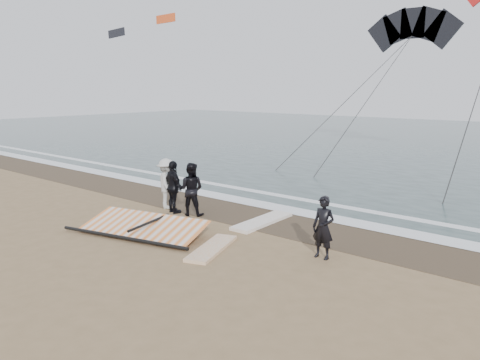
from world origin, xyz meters
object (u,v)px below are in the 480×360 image
at_px(board_cream, 262,221).
at_px(sail_rig, 146,227).
at_px(board_white, 212,248).
at_px(man_main, 323,227).

distance_m(board_cream, sail_rig, 3.87).
height_order(board_white, sail_rig, sail_rig).
xyz_separation_m(board_white, board_cream, (-0.50, 3.02, 0.01)).
xyz_separation_m(man_main, board_cream, (-3.21, 1.60, -0.79)).
distance_m(man_main, sail_rig, 5.62).
distance_m(board_white, sail_rig, 2.63).
bearing_deg(board_white, man_main, 7.93).
xyz_separation_m(man_main, board_white, (-2.71, -1.42, -0.80)).
bearing_deg(sail_rig, board_cream, 56.86).
distance_m(man_main, board_white, 3.16).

